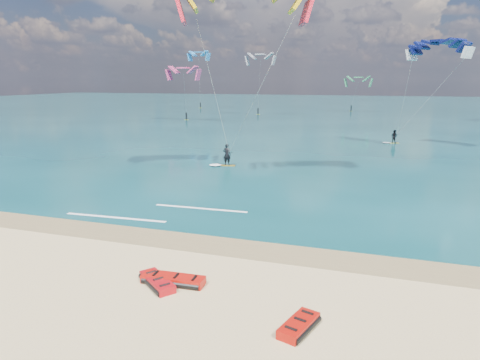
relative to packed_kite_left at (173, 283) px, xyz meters
The scene contains 10 objects.
ground 41.40m from the packed_kite_left, 95.38° to the left, with size 320.00×320.00×0.00m, color tan.
wet_sand_strip 5.73m from the packed_kite_left, 132.61° to the left, with size 320.00×2.40×0.01m, color brown.
sea 105.29m from the packed_kite_left, 92.11° to the left, with size 320.00×200.00×0.04m, color #0B393D.
packed_kite_left is the anchor object (origin of this frame).
packed_kite_mid 0.61m from the packed_kite_left, 145.92° to the right, with size 2.14×0.97×0.35m, color #B70C13, non-canonical shape.
packed_kite_right 5.44m from the packed_kite_left, 17.91° to the right, with size 1.89×0.98×0.36m, color #B50F07, non-canonical shape.
kitesurfer_main 21.37m from the packed_kite_left, 101.17° to the left, with size 11.61×8.46×16.12m.
kitesurfer_far 41.60m from the packed_kite_left, 74.20° to the left, with size 9.25×7.19×12.97m.
shoreline_foam 9.09m from the packed_kite_left, 121.78° to the left, with size 9.99×3.61×0.01m.
distant_kites 80.09m from the packed_kite_left, 97.57° to the left, with size 78.29×36.35×14.54m.
Camera 1 is at (10.92, -14.87, 7.67)m, focal length 32.00 mm.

